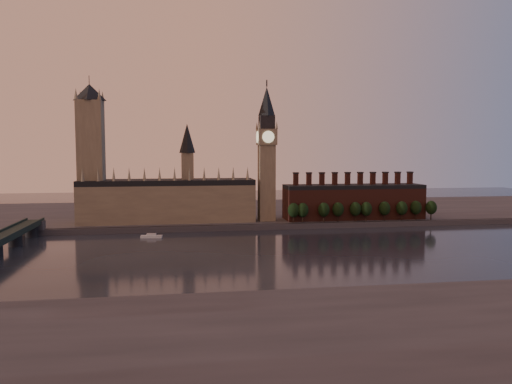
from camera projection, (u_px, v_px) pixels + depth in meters
ground at (284, 255)px, 275.38m from camera, size 900.00×900.00×0.00m
north_bank at (242, 212)px, 450.51m from camera, size 900.00×182.00×4.00m
palace_of_westminster at (169, 198)px, 376.81m from camera, size 130.00×30.30×74.00m
victoria_tower at (91, 149)px, 365.22m from camera, size 24.00×24.00×108.00m
big_ben at (267, 152)px, 380.52m from camera, size 15.00×15.00×107.00m
chimney_block at (354, 201)px, 394.54m from camera, size 110.00×25.00×37.00m
embankment_tree_0 at (294, 210)px, 371.77m from camera, size 8.60×8.60×14.88m
embankment_tree_1 at (303, 210)px, 371.94m from camera, size 8.60×8.60×14.88m
embankment_tree_2 at (324, 210)px, 374.30m from camera, size 8.60×8.60×14.88m
embankment_tree_3 at (338, 209)px, 376.53m from camera, size 8.60×8.60×14.88m
embankment_tree_4 at (355, 209)px, 378.87m from camera, size 8.60×8.60×14.88m
embankment_tree_5 at (366, 209)px, 379.32m from camera, size 8.60×8.60×14.88m
embankment_tree_6 at (385, 208)px, 382.69m from camera, size 8.60×8.60×14.88m
embankment_tree_7 at (402, 208)px, 384.16m from camera, size 8.60×8.60×14.88m
embankment_tree_8 at (416, 208)px, 387.61m from camera, size 8.60×8.60×14.88m
embankment_tree_9 at (431, 208)px, 388.12m from camera, size 8.60×8.60×14.88m
river_boat at (151, 236)px, 330.95m from camera, size 14.43×5.79×2.81m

